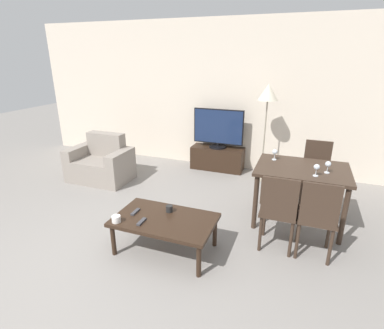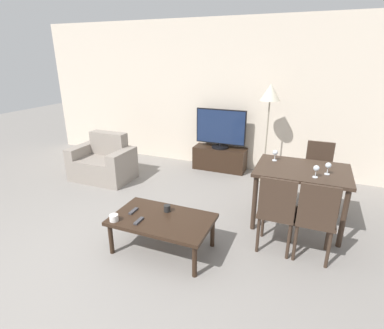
{
  "view_description": "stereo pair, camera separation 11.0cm",
  "coord_description": "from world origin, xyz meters",
  "views": [
    {
      "loc": [
        1.74,
        -1.81,
        2.07
      ],
      "look_at": [
        0.37,
        1.82,
        0.65
      ],
      "focal_mm": 28.0,
      "sensor_mm": 36.0,
      "label": 1
    },
    {
      "loc": [
        1.84,
        -1.77,
        2.07
      ],
      "look_at": [
        0.37,
        1.82,
        0.65
      ],
      "focal_mm": 28.0,
      "sensor_mm": 36.0,
      "label": 2
    }
  ],
  "objects": [
    {
      "name": "remote_primary",
      "position": [
        0.26,
        0.59,
        0.41
      ],
      "size": [
        0.04,
        0.15,
        0.02
      ],
      "color": "#38383D",
      "rests_on": "coffee_table"
    },
    {
      "name": "dining_chair_near_right",
      "position": [
        2.0,
        1.2,
        0.51
      ],
      "size": [
        0.4,
        0.4,
        0.91
      ],
      "color": "#38281E",
      "rests_on": "ground_plane"
    },
    {
      "name": "tv",
      "position": [
        0.29,
        3.42,
        0.79
      ],
      "size": [
        0.94,
        0.32,
        0.72
      ],
      "color": "black",
      "rests_on": "tv_stand"
    },
    {
      "name": "tv_stand",
      "position": [
        0.29,
        3.42,
        0.22
      ],
      "size": [
        0.98,
        0.37,
        0.43
      ],
      "color": "black",
      "rests_on": "ground_plane"
    },
    {
      "name": "ground_plane",
      "position": [
        0.0,
        0.0,
        0.0
      ],
      "size": [
        18.0,
        18.0,
        0.0
      ],
      "primitive_type": "plane",
      "color": "gray"
    },
    {
      "name": "remote_secondary",
      "position": [
        0.09,
        0.75,
        0.41
      ],
      "size": [
        0.04,
        0.15,
        0.02
      ],
      "color": "#38383D",
      "rests_on": "coffee_table"
    },
    {
      "name": "coffee_table",
      "position": [
        0.46,
        0.75,
        0.36
      ],
      "size": [
        1.1,
        0.66,
        0.4
      ],
      "color": "black",
      "rests_on": "ground_plane"
    },
    {
      "name": "dining_table",
      "position": [
        1.8,
        1.92,
        0.66
      ],
      "size": [
        1.11,
        0.83,
        0.76
      ],
      "color": "#38281E",
      "rests_on": "ground_plane"
    },
    {
      "name": "cup_white_near",
      "position": [
        0.44,
        0.91,
        0.44
      ],
      "size": [
        0.08,
        0.08,
        0.08
      ],
      "color": "black",
      "rests_on": "coffee_table"
    },
    {
      "name": "dining_chair_near",
      "position": [
        1.61,
        1.2,
        0.51
      ],
      "size": [
        0.4,
        0.4,
        0.91
      ],
      "color": "#38281E",
      "rests_on": "ground_plane"
    },
    {
      "name": "wall_back",
      "position": [
        0.0,
        3.68,
        1.35
      ],
      "size": [
        7.37,
        0.06,
        2.7
      ],
      "color": "beige",
      "rests_on": "ground_plane"
    },
    {
      "name": "wine_glass_left",
      "position": [
        2.08,
        1.84,
        0.86
      ],
      "size": [
        0.07,
        0.07,
        0.15
      ],
      "color": "silver",
      "rests_on": "dining_table"
    },
    {
      "name": "cup_colored_far",
      "position": [
        0.01,
        0.51,
        0.44
      ],
      "size": [
        0.09,
        0.09,
        0.07
      ],
      "color": "white",
      "rests_on": "coffee_table"
    },
    {
      "name": "floor_lamp",
      "position": [
        1.16,
        3.2,
        1.42
      ],
      "size": [
        0.32,
        0.32,
        1.65
      ],
      "color": "gray",
      "rests_on": "ground_plane"
    },
    {
      "name": "dining_chair_far",
      "position": [
        2.0,
        2.64,
        0.51
      ],
      "size": [
        0.4,
        0.4,
        0.91
      ],
      "color": "#38281E",
      "rests_on": "ground_plane"
    },
    {
      "name": "armchair",
      "position": [
        -1.47,
        2.22,
        0.29
      ],
      "size": [
        1.04,
        0.67,
        0.8
      ],
      "color": "gray",
      "rests_on": "ground_plane"
    },
    {
      "name": "wine_glass_right",
      "position": [
        1.95,
        1.69,
        0.86
      ],
      "size": [
        0.07,
        0.07,
        0.15
      ],
      "color": "silver",
      "rests_on": "dining_table"
    },
    {
      "name": "wine_glass_center",
      "position": [
        1.44,
        2.1,
        0.86
      ],
      "size": [
        0.07,
        0.07,
        0.15
      ],
      "color": "silver",
      "rests_on": "dining_table"
    }
  ]
}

